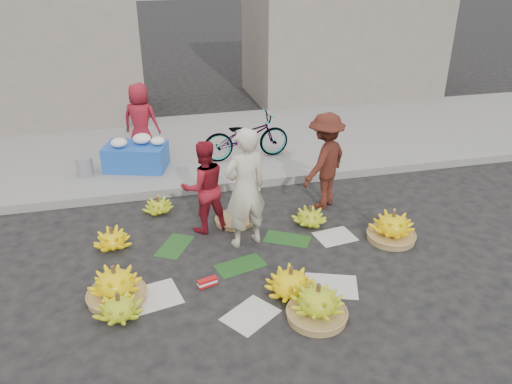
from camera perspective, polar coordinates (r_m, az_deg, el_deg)
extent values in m
plane|color=black|center=(6.86, -1.32, -7.40)|extent=(80.00, 80.00, 0.00)
cube|color=gray|center=(8.71, -4.50, 0.76)|extent=(40.00, 0.25, 0.15)
cube|color=gray|center=(10.64, -6.43, 5.35)|extent=(40.00, 4.00, 0.12)
cube|color=gray|center=(13.22, -26.92, 15.58)|extent=(6.00, 3.00, 4.00)
cube|color=gray|center=(14.53, 10.03, 20.54)|extent=(5.00, 3.00, 5.00)
cylinder|color=olive|center=(6.30, -15.59, -11.36)|extent=(0.69, 0.69, 0.09)
cylinder|color=#4A321D|center=(6.10, -15.99, -8.61)|extent=(0.05, 0.05, 0.12)
cylinder|color=#4A321D|center=(5.89, -15.54, -11.60)|extent=(0.05, 0.05, 0.12)
cylinder|color=olive|center=(5.86, 6.96, -13.73)|extent=(0.68, 0.68, 0.09)
cylinder|color=#4A321D|center=(5.64, 7.15, -10.92)|extent=(0.05, 0.05, 0.12)
cylinder|color=#4A321D|center=(6.01, 4.02, -9.05)|extent=(0.05, 0.05, 0.12)
cylinder|color=olive|center=(7.48, 15.17, -4.93)|extent=(0.68, 0.68, 0.09)
cylinder|color=#4A321D|center=(7.31, 15.49, -2.50)|extent=(0.05, 0.05, 0.12)
cylinder|color=#4A321D|center=(7.52, 6.22, -2.00)|extent=(0.05, 0.05, 0.12)
cylinder|color=#4A321D|center=(7.21, -16.23, -4.37)|extent=(0.05, 0.05, 0.12)
cylinder|color=#4A321D|center=(8.00, -11.14, -0.94)|extent=(0.05, 0.05, 0.12)
cylinder|color=olive|center=(7.67, -2.46, -3.24)|extent=(0.71, 0.71, 0.07)
cube|color=red|center=(6.31, -5.58, -10.22)|extent=(0.26, 0.14, 0.10)
imported|color=beige|center=(6.75, -1.27, 0.41)|extent=(0.71, 0.56, 1.72)
imported|color=maroon|center=(7.21, -5.97, 0.60)|extent=(0.76, 0.64, 1.40)
imported|color=maroon|center=(7.93, 7.89, 3.52)|extent=(1.15, 1.08, 1.56)
cube|color=#1B4CB1|center=(9.45, -13.54, 3.95)|extent=(1.25, 0.98, 0.45)
ellipsoid|color=white|center=(9.31, -15.40, 5.43)|extent=(0.29, 0.29, 0.16)
ellipsoid|color=white|center=(9.38, -12.91, 5.94)|extent=(0.33, 0.33, 0.18)
ellipsoid|color=white|center=(9.26, -11.18, 5.72)|extent=(0.25, 0.25, 0.14)
cylinder|color=gray|center=(9.43, -18.99, 2.76)|extent=(0.29, 0.29, 0.33)
imported|color=maroon|center=(9.84, -13.04, 7.95)|extent=(0.83, 0.71, 1.44)
imported|color=gray|center=(9.59, -1.13, 6.38)|extent=(0.70, 1.72, 0.88)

